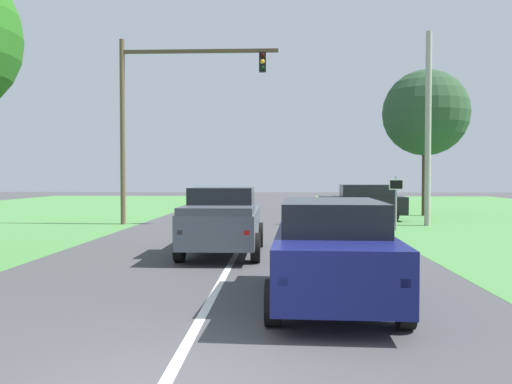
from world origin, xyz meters
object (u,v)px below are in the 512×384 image
Objects in this scene: red_suv_near at (332,249)px; keep_moving_sign at (396,196)px; traffic_light at (160,104)px; oak_tree_right at (426,113)px; pickup_truck_lead at (223,220)px; utility_pole_right at (428,129)px; crossing_suv_far at (363,202)px.

keep_moving_sign reaches higher than red_suv_near.
oak_tree_right is at bearing 23.68° from traffic_light.
keep_moving_sign reaches higher than pickup_truck_lead.
red_suv_near is at bearing -109.50° from oak_tree_right.
oak_tree_right reaches higher than pickup_truck_lead.
crossing_suv_far is at bearing 133.07° from utility_pole_right.
oak_tree_right is (14.25, 6.25, 0.24)m from traffic_light.
traffic_light reaches higher than red_suv_near.
red_suv_near is 23.36m from oak_tree_right.
pickup_truck_lead is at bearing -133.01° from keep_moving_sign.
keep_moving_sign is at bearing -130.68° from utility_pole_right.
red_suv_near is 1.14× the size of crossing_suv_far.
utility_pole_right reaches higher than keep_moving_sign.
red_suv_near is 13.51m from keep_moving_sign.
utility_pole_right reaches higher than crossing_suv_far.
traffic_light is 12.68m from utility_pole_right.
crossing_suv_far is 5.13m from utility_pole_right.
utility_pole_right is (8.60, 9.40, 3.51)m from pickup_truck_lead.
pickup_truck_lead is 13.21m from utility_pole_right.
pickup_truck_lead is 9.74m from keep_moving_sign.
utility_pole_right is at bearing 68.48° from red_suv_near.
crossing_suv_far is at bearing 14.68° from traffic_light.
keep_moving_sign is at bearing -83.39° from crossing_suv_far.
traffic_light is (-4.02, 9.47, 4.76)m from pickup_truck_lead.
crossing_suv_far is 0.48× the size of utility_pole_right.
utility_pole_right is at bearing -104.46° from oak_tree_right.
pickup_truck_lead is (-2.61, 5.78, 0.02)m from red_suv_near.
pickup_truck_lead is 0.57× the size of traffic_light.
traffic_light reaches higher than keep_moving_sign.
pickup_truck_lead is 0.56× the size of utility_pole_right.
oak_tree_right is 6.70m from utility_pole_right.
traffic_light is (-6.63, 15.25, 4.78)m from red_suv_near.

